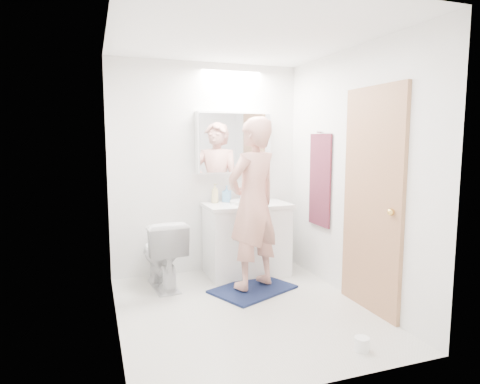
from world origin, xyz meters
name	(u,v)px	position (x,y,z in m)	size (l,w,h in m)	color
floor	(244,310)	(0.00, 0.00, 0.00)	(2.50, 2.50, 0.00)	silver
ceiling	(244,36)	(0.00, 0.00, 2.40)	(2.50, 2.50, 0.00)	white
wall_back	(207,169)	(0.00, 1.25, 1.20)	(2.50, 2.50, 0.00)	white
wall_front	(317,197)	(0.00, -1.25, 1.20)	(2.50, 2.50, 0.00)	white
wall_left	(113,183)	(-1.10, 0.00, 1.20)	(2.50, 2.50, 0.00)	white
wall_right	(352,175)	(1.10, 0.00, 1.20)	(2.50, 2.50, 0.00)	white
vanity_cabinet	(246,240)	(0.38, 0.96, 0.39)	(0.90, 0.55, 0.78)	white
countertop	(246,205)	(0.38, 0.96, 0.80)	(0.95, 0.58, 0.04)	white
sink_basin	(246,202)	(0.38, 0.99, 0.84)	(0.36, 0.36, 0.03)	white
faucet	(240,194)	(0.38, 1.19, 0.90)	(0.02, 0.02, 0.16)	silver
medicine_cabinet	(234,143)	(0.30, 1.18, 1.50)	(0.88, 0.14, 0.70)	white
mirror_panel	(236,143)	(0.30, 1.10, 1.50)	(0.84, 0.01, 0.66)	silver
toilet	(162,253)	(-0.60, 0.85, 0.36)	(0.40, 0.71, 0.72)	white
bath_rug	(253,289)	(0.26, 0.44, 0.01)	(0.80, 0.55, 0.02)	#13213D
person	(253,203)	(0.26, 0.44, 0.90)	(0.62, 0.41, 1.71)	tan
door	(372,201)	(1.08, -0.35, 1.00)	(0.04, 0.80, 2.00)	#A37851
door_knob	(391,212)	(1.04, -0.65, 0.95)	(0.06, 0.06, 0.06)	gold
towel	(320,180)	(1.08, 0.55, 1.10)	(0.02, 0.42, 1.00)	#12123A
towel_hook	(320,132)	(1.07, 0.55, 1.62)	(0.02, 0.02, 0.07)	silver
soap_bottle_a	(215,193)	(0.05, 1.11, 0.93)	(0.09, 0.09, 0.22)	#D2C688
soap_bottle_b	(227,194)	(0.21, 1.15, 0.92)	(0.09, 0.09, 0.19)	#63A2D4
toothbrush_cup	(263,197)	(0.65, 1.12, 0.86)	(0.10, 0.10, 0.09)	#4364C9
toilet_paper_roll	(362,344)	(0.56, -0.98, 0.05)	(0.11, 0.11, 0.10)	white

